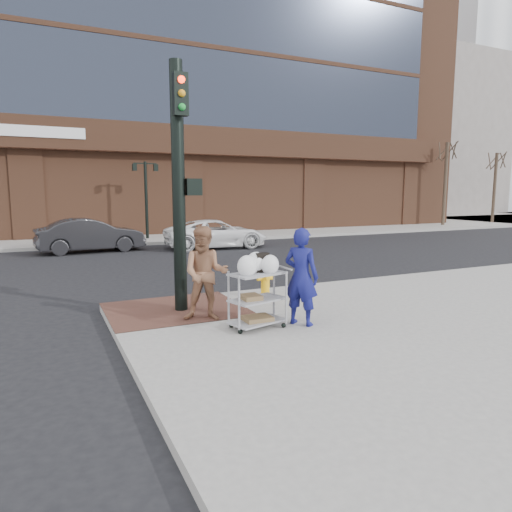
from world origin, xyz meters
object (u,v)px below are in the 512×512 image
woman_blue (301,277)px  minivan_white (216,234)px  pedestrian_tan (206,274)px  lamp_post (146,191)px  fire_hydrant (265,279)px  utility_cart (257,294)px  sedan_dark (90,235)px  traffic_signal_pole (180,180)px

woman_blue → minivan_white: (3.03, 12.74, -0.40)m
minivan_white → pedestrian_tan: bearing=161.7°
lamp_post → fire_hydrant: lamp_post is taller
minivan_white → fire_hydrant: minivan_white is taller
woman_blue → lamp_post: bearing=-37.5°
lamp_post → minivan_white: bearing=-63.0°
pedestrian_tan → utility_cart: size_ratio=1.32×
sedan_dark → minivan_white: 5.51m
traffic_signal_pole → pedestrian_tan: bearing=-76.9°
lamp_post → pedestrian_tan: 16.36m
fire_hydrant → pedestrian_tan: bearing=-147.2°
pedestrian_tan → utility_cart: bearing=-29.2°
woman_blue → minivan_white: woman_blue is taller
traffic_signal_pole → minivan_white: (4.73, 10.81, -2.17)m
minivan_white → utility_cart: (-3.85, -12.59, 0.11)m
lamp_post → woman_blue: 17.25m
utility_cart → lamp_post: bearing=84.6°
traffic_signal_pole → utility_cart: traffic_signal_pole is taller
utility_cart → sedan_dark: bearing=96.6°
sedan_dark → fire_hydrant: bearing=-171.6°
pedestrian_tan → minivan_white: (4.52, 11.70, -0.40)m
minivan_white → fire_hydrant: (-2.66, -10.50, -0.07)m
utility_cart → fire_hydrant: bearing=60.2°
pedestrian_tan → traffic_signal_pole: bearing=126.7°
pedestrian_tan → sedan_dark: 12.74m
woman_blue → minivan_white: size_ratio=0.38×
lamp_post → pedestrian_tan: size_ratio=2.20×
sedan_dark → fire_hydrant: 11.83m
woman_blue → fire_hydrant: woman_blue is taller
sedan_dark → lamp_post: bearing=-47.9°
sedan_dark → minivan_white: sedan_dark is taller
pedestrian_tan → sedan_dark: (-0.90, 12.70, -0.32)m
lamp_post → minivan_white: 5.34m
woman_blue → fire_hydrant: 2.32m
traffic_signal_pole → woman_blue: traffic_signal_pole is taller
traffic_signal_pole → minivan_white: traffic_signal_pole is taller
utility_cart → fire_hydrant: (1.19, 2.09, -0.18)m
sedan_dark → fire_hydrant: size_ratio=5.16×
woman_blue → utility_cart: (-0.82, 0.15, -0.28)m
traffic_signal_pole → lamp_post: bearing=80.8°
minivan_white → utility_cart: bearing=165.8°
traffic_signal_pole → utility_cart: (0.88, -1.78, -2.06)m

